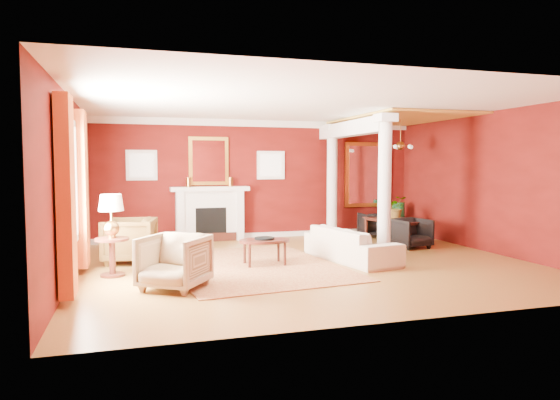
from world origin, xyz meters
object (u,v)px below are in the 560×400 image
object	(u,v)px
side_table	(112,223)
dining_table	(398,223)
armchair_leopard	(129,238)
armchair_stripe	(174,259)
sofa	(351,239)
coffee_table	(264,242)

from	to	relation	value
side_table	dining_table	distance (m)	6.64
armchair_leopard	dining_table	xyz separation A→B (m)	(6.06, 0.86, -0.03)
side_table	armchair_leopard	bearing A→B (deg)	76.83
armchair_leopard	armchair_stripe	world-z (taller)	armchair_leopard
sofa	dining_table	size ratio (longest dim) A/B	1.39
armchair_leopard	side_table	distance (m)	1.21
armchair_stripe	dining_table	distance (m)	6.25
armchair_leopard	side_table	world-z (taller)	side_table
armchair_leopard	armchair_stripe	size ratio (longest dim) A/B	1.05
sofa	coffee_table	bearing A→B (deg)	78.07
sofa	armchair_leopard	size ratio (longest dim) A/B	2.33
armchair_stripe	coffee_table	world-z (taller)	armchair_stripe
side_table	dining_table	world-z (taller)	side_table
coffee_table	dining_table	size ratio (longest dim) A/B	0.60
armchair_leopard	dining_table	size ratio (longest dim) A/B	0.60
armchair_stripe	coffee_table	size ratio (longest dim) A/B	0.95
sofa	armchair_stripe	distance (m)	3.61
coffee_table	side_table	size ratio (longest dim) A/B	0.69
coffee_table	side_table	bearing A→B (deg)	-176.22
armchair_stripe	side_table	bearing A→B (deg)	162.30
side_table	coffee_table	bearing A→B (deg)	3.78
coffee_table	side_table	xyz separation A→B (m)	(-2.60, -0.17, 0.45)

